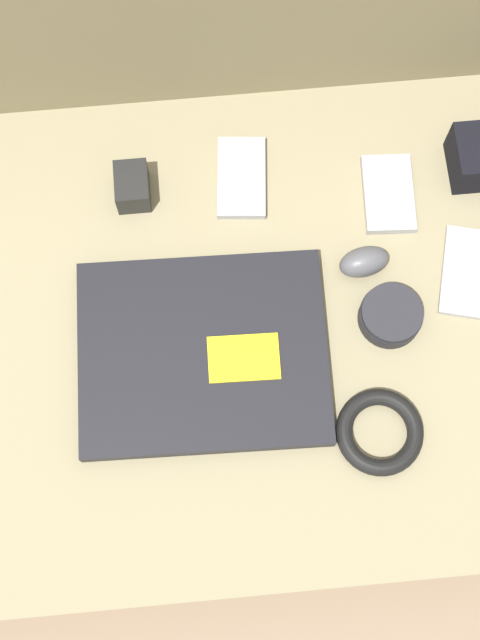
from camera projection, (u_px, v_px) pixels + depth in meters
name	position (u px, v px, depth m)	size (l,w,h in m)	color
ground_plane	(240.00, 345.00, 1.25)	(8.00, 8.00, 0.00)	#7A6651
couch_seat	(240.00, 335.00, 1.21)	(0.93, 0.67, 0.10)	#847A5B
laptop	(203.00, 353.00, 1.13)	(0.32, 0.26, 0.03)	black
computer_mouse	(364.00, 262.00, 1.16)	(0.07, 0.05, 0.04)	#4C4C51
speaker_puck	(391.00, 315.00, 1.14)	(0.08, 0.08, 0.03)	black
phone_silver	(469.00, 273.00, 1.17)	(0.10, 0.14, 0.01)	#99999E
phone_black	(388.00, 194.00, 1.20)	(0.07, 0.12, 0.01)	#99999E
phone_small	(241.00, 178.00, 1.21)	(0.08, 0.12, 0.01)	#99999E
charger_brick	(132.00, 187.00, 1.19)	(0.04, 0.06, 0.04)	black
cable_coil	(380.00, 432.00, 1.10)	(0.11, 0.11, 0.02)	black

